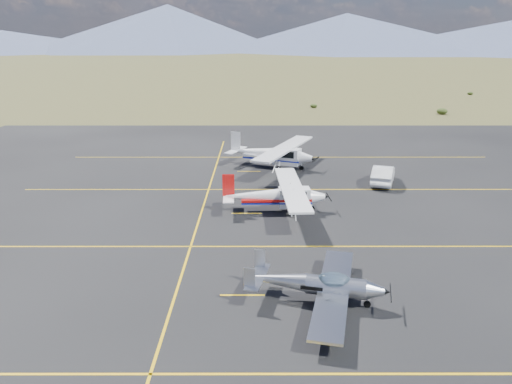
% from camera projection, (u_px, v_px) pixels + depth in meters
% --- Properties ---
extents(ground, '(1600.00, 1600.00, 0.00)m').
position_uv_depth(ground, '(302.00, 262.00, 25.60)').
color(ground, '#383D1C').
rests_on(ground, ground).
extents(apron, '(72.00, 72.00, 0.02)m').
position_uv_depth(apron, '(293.00, 216.00, 32.29)').
color(apron, black).
rests_on(apron, ground).
extents(aircraft_low_wing, '(5.97, 8.19, 1.77)m').
position_uv_depth(aircraft_low_wing, '(320.00, 285.00, 21.41)').
color(aircraft_low_wing, silver).
rests_on(aircraft_low_wing, apron).
extents(aircraft_cessna, '(6.11, 10.20, 2.58)m').
position_uv_depth(aircraft_cessna, '(276.00, 195.00, 32.84)').
color(aircraft_cessna, silver).
rests_on(aircraft_cessna, apron).
extents(aircraft_plain, '(8.40, 11.34, 2.96)m').
position_uv_depth(aircraft_plain, '(272.00, 153.00, 44.34)').
color(aircraft_plain, silver).
rests_on(aircraft_plain, apron).
extents(sedan, '(2.89, 4.75, 1.48)m').
position_uv_depth(sedan, '(383.00, 175.00, 39.38)').
color(sedan, silver).
rests_on(sedan, apron).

